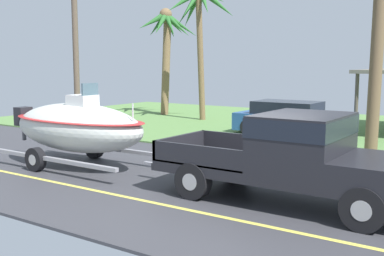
{
  "coord_description": "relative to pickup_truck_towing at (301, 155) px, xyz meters",
  "views": [
    {
      "loc": [
        4.85,
        -9.41,
        2.89
      ],
      "look_at": [
        -1.58,
        -0.03,
        1.36
      ],
      "focal_mm": 45.27,
      "sensor_mm": 36.0,
      "label": 1
    }
  ],
  "objects": [
    {
      "name": "palm_tree_near_left",
      "position": [
        -12.69,
        12.14,
        3.33
      ],
      "size": [
        2.85,
        3.35,
        5.85
      ],
      "color": "brown",
      "rests_on": "ground"
    },
    {
      "name": "palm_tree_mid",
      "position": [
        -9.66,
        10.81,
        4.25
      ],
      "size": [
        2.88,
        3.0,
        6.65
      ],
      "color": "brown",
      "rests_on": "ground"
    },
    {
      "name": "pickup_truck_towing",
      "position": [
        0.0,
        0.0,
        0.0
      ],
      "size": [
        5.63,
        2.11,
        1.87
      ],
      "color": "black",
      "rests_on": "ground"
    },
    {
      "name": "utility_pole",
      "position": [
        -11.71,
        4.69,
        3.02
      ],
      "size": [
        0.24,
        1.8,
        7.82
      ],
      "color": "brown",
      "rests_on": "ground"
    },
    {
      "name": "boat_on_trailer",
      "position": [
        -6.57,
        0.0,
        0.08
      ],
      "size": [
        5.91,
        2.39,
        2.35
      ],
      "color": "gray",
      "rests_on": "ground"
    },
    {
      "name": "ground",
      "position": [
        -1.2,
        8.57,
        -1.05
      ],
      "size": [
        36.0,
        22.0,
        0.11
      ],
      "color": "#38383D"
    },
    {
      "name": "parked_sedan_near",
      "position": [
        -3.9,
        8.74,
        -0.37
      ],
      "size": [
        4.49,
        1.85,
        1.38
      ],
      "color": "#234C89",
      "rests_on": "ground"
    }
  ]
}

